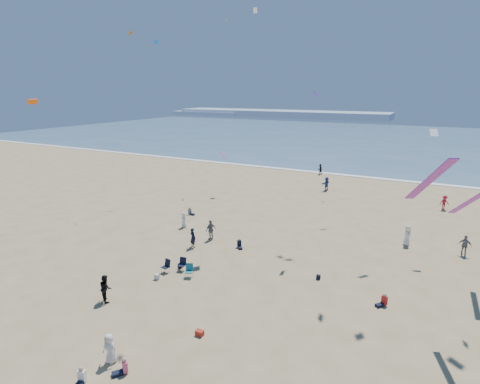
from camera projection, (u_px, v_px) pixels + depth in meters
The scene contains 13 objects.
ground at pixel (148, 319), 22.22m from camera, with size 220.00×220.00×0.00m, color tan.
ocean at pixel (379, 140), 103.41m from camera, with size 220.00×100.00×0.06m, color #476B84.
surf_line at pixel (335, 174), 60.67m from camera, with size 220.00×1.20×0.08m, color white.
headland_far at pixel (279, 114), 193.99m from camera, with size 110.00×20.00×3.20m, color #7A8EA8.
headland_near at pixel (209, 113), 207.80m from camera, with size 40.00×14.00×2.00m, color #7A8EA8.
standing_flyers at pixel (318, 232), 33.52m from camera, with size 27.95×54.26×1.87m.
seated_group at pixel (214, 277), 26.42m from camera, with size 22.24×23.33×0.84m.
chair_cluster at pixel (179, 267), 27.65m from camera, with size 2.74×1.49×1.00m.
white_tote at pixel (157, 277), 26.86m from camera, with size 0.35×0.20×0.40m, color silver.
black_backpack at pixel (180, 266), 28.55m from camera, with size 0.30×0.22×0.38m, color black.
cooler at pixel (200, 333), 20.72m from camera, with size 0.45×0.30×0.30m, color #B22C19.
navy_bag at pixel (318, 277), 26.89m from camera, with size 0.28×0.18×0.34m, color black.
kites_aloft at pixel (363, 65), 26.13m from camera, with size 35.82×42.22×28.71m.
Camera 1 is at (13.90, -14.69, 13.13)m, focal length 28.00 mm.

